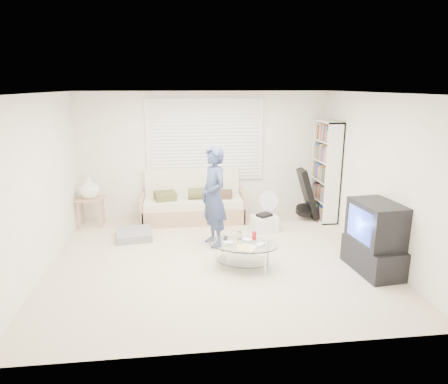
{
  "coord_description": "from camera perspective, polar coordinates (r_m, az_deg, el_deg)",
  "views": [
    {
      "loc": [
        -0.56,
        -5.72,
        2.61
      ],
      "look_at": [
        0.15,
        0.3,
        0.98
      ],
      "focal_mm": 32.0,
      "sensor_mm": 36.0,
      "label": 1
    }
  ],
  "objects": [
    {
      "name": "tv_unit",
      "position": [
        6.11,
        20.7,
        -6.2
      ],
      "size": [
        0.6,
        0.99,
        1.03
      ],
      "color": "black",
      "rests_on": "ground"
    },
    {
      "name": "grey_floor_pillow",
      "position": [
        7.23,
        -12.69,
        -5.93
      ],
      "size": [
        0.67,
        0.67,
        0.13
      ],
      "primitive_type": "cube",
      "rotation": [
        0.0,
        0.0,
        0.13
      ],
      "color": "slate",
      "rests_on": "ground"
    },
    {
      "name": "window_blinds",
      "position": [
        8.01,
        -2.7,
        7.41
      ],
      "size": [
        2.32,
        0.08,
        1.62
      ],
      "color": "silver",
      "rests_on": "ground"
    },
    {
      "name": "storage_bin",
      "position": [
        7.42,
        5.76,
        -4.42
      ],
      "size": [
        0.5,
        0.38,
        0.33
      ],
      "color": "white",
      "rests_on": "ground"
    },
    {
      "name": "coffee_table",
      "position": [
        5.88,
        2.74,
        -8.0
      ],
      "size": [
        1.18,
        0.95,
        0.5
      ],
      "color": "silver",
      "rests_on": "ground"
    },
    {
      "name": "room_shell",
      "position": [
        6.3,
        -1.58,
        6.08
      ],
      "size": [
        5.02,
        4.52,
        2.51
      ],
      "color": "silver",
      "rests_on": "ground"
    },
    {
      "name": "bookshelf",
      "position": [
        8.09,
        14.29,
        2.93
      ],
      "size": [
        0.31,
        0.82,
        1.95
      ],
      "color": "white",
      "rests_on": "ground"
    },
    {
      "name": "floor_fan",
      "position": [
        7.77,
        6.32,
        -1.79
      ],
      "size": [
        0.39,
        0.26,
        0.64
      ],
      "color": "white",
      "rests_on": "ground"
    },
    {
      "name": "ground",
      "position": [
        6.31,
        -1.07,
        -9.4
      ],
      "size": [
        5.0,
        5.0,
        0.0
      ],
      "primitive_type": "plane",
      "color": "#C1B096",
      "rests_on": "ground"
    },
    {
      "name": "side_table",
      "position": [
        7.89,
        -18.68,
        0.35
      ],
      "size": [
        0.49,
        0.39,
        0.96
      ],
      "color": "tan",
      "rests_on": "ground"
    },
    {
      "name": "futon_sofa",
      "position": [
        7.93,
        -4.41,
        -1.76
      ],
      "size": [
        2.02,
        0.81,
        0.99
      ],
      "color": "tan",
      "rests_on": "ground"
    },
    {
      "name": "guitar_case",
      "position": [
        8.06,
        11.79,
        -0.79
      ],
      "size": [
        0.44,
        0.38,
        1.01
      ],
      "color": "black",
      "rests_on": "ground"
    },
    {
      "name": "standing_person",
      "position": [
        6.53,
        -1.48,
        -0.73
      ],
      "size": [
        0.58,
        0.71,
        1.67
      ],
      "primitive_type": "imported",
      "rotation": [
        0.0,
        0.0,
        -1.22
      ],
      "color": "navy",
      "rests_on": "ground"
    }
  ]
}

